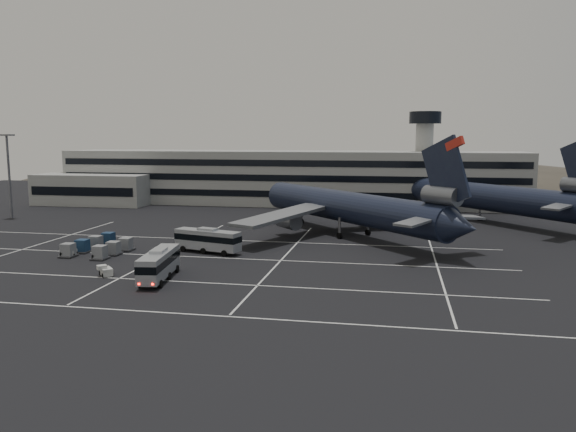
% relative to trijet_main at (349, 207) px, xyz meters
% --- Properties ---
extents(ground, '(260.00, 260.00, 0.00)m').
position_rel_trijet_main_xyz_m(ground, '(-19.97, -26.29, -5.25)').
color(ground, black).
rests_on(ground, ground).
extents(lane_markings, '(90.00, 55.62, 0.01)m').
position_rel_trijet_main_xyz_m(lane_markings, '(-19.02, -25.57, -5.24)').
color(lane_markings, silver).
rests_on(lane_markings, ground).
extents(terminal, '(125.00, 26.00, 24.00)m').
position_rel_trijet_main_xyz_m(terminal, '(-22.92, 44.85, 1.68)').
color(terminal, gray).
rests_on(terminal, ground).
extents(hills, '(352.00, 180.00, 44.00)m').
position_rel_trijet_main_xyz_m(hills, '(-1.98, 143.71, -17.32)').
color(hills, '#38332B').
rests_on(hills, ground).
extents(lightpole_left, '(2.40, 2.40, 18.28)m').
position_rel_trijet_main_xyz_m(lightpole_left, '(-74.97, 8.71, 6.57)').
color(lightpole_left, slate).
rests_on(lightpole_left, ground).
extents(trijet_main, '(43.09, 46.17, 18.08)m').
position_rel_trijet_main_xyz_m(trijet_main, '(0.00, 0.00, 0.00)').
color(trijet_main, black).
rests_on(trijet_main, ground).
extents(trijet_far, '(41.00, 48.24, 18.08)m').
position_rel_trijet_main_xyz_m(trijet_far, '(26.44, 22.89, 0.18)').
color(trijet_far, black).
rests_on(trijet_far, ground).
extents(bus_near, '(4.02, 11.34, 3.92)m').
position_rel_trijet_main_xyz_m(bus_near, '(-20.73, -35.87, -3.11)').
color(bus_near, '#9A9DA2').
rests_on(bus_near, ground).
extents(bus_far, '(11.17, 5.44, 3.85)m').
position_rel_trijet_main_xyz_m(bus_far, '(-20.17, -18.96, -3.14)').
color(bus_far, '#9A9DA2').
rests_on(bus_far, ground).
extents(tug_a, '(1.72, 2.29, 1.32)m').
position_rel_trijet_main_xyz_m(tug_a, '(-39.41, -25.36, -4.67)').
color(tug_a, '#BCBBB7').
rests_on(tug_a, ground).
extents(tug_b, '(2.55, 2.62, 1.47)m').
position_rel_trijet_main_xyz_m(tug_b, '(-28.23, -35.40, -4.60)').
color(tug_b, '#BCBBB7').
rests_on(tug_b, ground).
extents(uld_cluster, '(8.63, 13.21, 2.05)m').
position_rel_trijet_main_xyz_m(uld_cluster, '(-36.73, -21.93, -4.25)').
color(uld_cluster, '#2D2D30').
rests_on(uld_cluster, ground).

